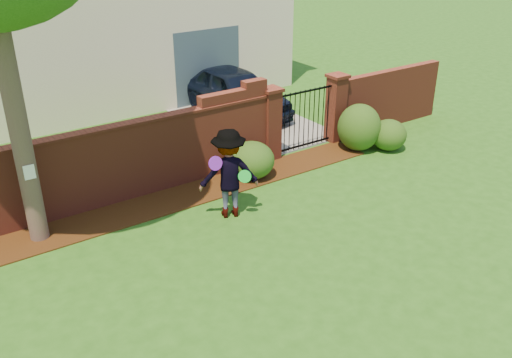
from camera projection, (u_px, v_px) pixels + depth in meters
ground at (292, 260)px, 10.22m from camera, size 80.00×80.00×0.01m
mulch_bed at (164, 202)px, 12.19m from camera, size 11.10×1.08×0.03m
brick_wall at (102, 166)px, 11.75m from camera, size 8.70×0.31×2.16m
brick_wall_return at (387, 99)px, 16.18m from camera, size 4.00×0.25×1.70m
pillar_left at (270, 124)px, 13.99m from camera, size 0.50×0.50×1.88m
pillar_right at (336, 108)px, 15.12m from camera, size 0.50×0.50×1.88m
iron_gate at (304, 119)px, 14.60m from camera, size 1.78×0.03×1.60m
driveway at (225, 109)px, 17.93m from camera, size 3.20×8.00×0.01m
house at (94, 0)px, 18.24m from camera, size 12.40×6.40×6.30m
car at (241, 93)px, 17.08m from camera, size 1.92×4.34×1.45m
paper_notice at (29, 172)px, 10.10m from camera, size 0.20×0.01×0.28m
shrub_left at (252, 160)px, 13.19m from camera, size 1.09×1.09×0.90m
shrub_middle at (359, 127)px, 14.67m from camera, size 1.14×1.14×1.26m
shrub_right at (389, 135)px, 14.76m from camera, size 0.94×0.94×0.83m
man at (229, 174)px, 11.29m from camera, size 1.41×1.12×1.91m
frisbee_purple at (215, 163)px, 10.89m from camera, size 0.30×0.11×0.29m
frisbee_green at (245, 176)px, 11.15m from camera, size 0.25×0.22×0.27m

